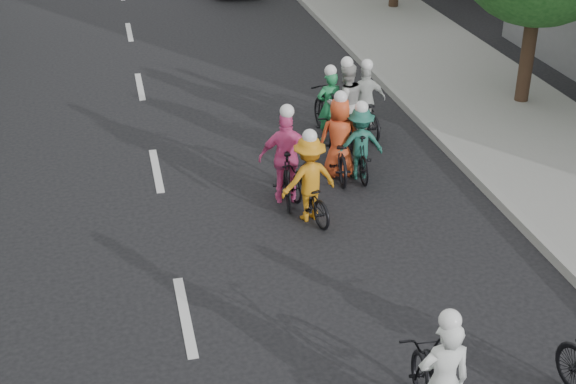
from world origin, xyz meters
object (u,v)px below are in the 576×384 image
object	(u,v)px
cyclist_2	(308,185)
cyclist_6	(345,111)
cyclist_3	(286,165)
cyclist_8	(364,107)
cyclist_4	(338,146)
cyclist_5	(328,112)
cyclist_7	(359,147)

from	to	relation	value
cyclist_2	cyclist_6	distance (m)	3.55
cyclist_6	cyclist_3	bearing A→B (deg)	42.85
cyclist_2	cyclist_8	distance (m)	4.07
cyclist_2	cyclist_4	world-z (taller)	cyclist_4
cyclist_2	cyclist_3	size ratio (longest dim) A/B	0.90
cyclist_3	cyclist_5	xyz separation A→B (m)	(1.52, 2.55, -0.08)
cyclist_7	cyclist_8	distance (m)	2.21
cyclist_5	cyclist_6	distance (m)	0.35
cyclist_7	cyclist_8	xyz separation A→B (m)	(0.78, 2.07, -0.02)
cyclist_6	cyclist_7	size ratio (longest dim) A/B	1.17
cyclist_4	cyclist_8	world-z (taller)	cyclist_4
cyclist_2	cyclist_8	world-z (taller)	cyclist_2
cyclist_3	cyclist_7	size ratio (longest dim) A/B	1.19
cyclist_2	cyclist_7	xyz separation A→B (m)	(1.37, 1.39, -0.02)
cyclist_8	cyclist_4	bearing A→B (deg)	57.19
cyclist_7	cyclist_4	bearing A→B (deg)	-22.24
cyclist_4	cyclist_5	size ratio (longest dim) A/B	1.02
cyclist_2	cyclist_3	xyz separation A→B (m)	(-0.23, 0.75, 0.07)
cyclist_3	cyclist_6	size ratio (longest dim) A/B	1.02
cyclist_2	cyclist_8	bearing A→B (deg)	-133.64
cyclist_5	cyclist_8	world-z (taller)	cyclist_8
cyclist_2	cyclist_4	xyz separation A→B (m)	(1.00, 1.56, -0.02)
cyclist_6	cyclist_8	size ratio (longest dim) A/B	0.96
cyclist_3	cyclist_8	xyz separation A→B (m)	(2.37, 2.72, -0.11)
cyclist_8	cyclist_5	bearing A→B (deg)	9.25
cyclist_4	cyclist_2	bearing A→B (deg)	64.30
cyclist_8	cyclist_7	bearing A→B (deg)	67.77
cyclist_2	cyclist_4	distance (m)	1.85
cyclist_5	cyclist_7	bearing A→B (deg)	89.52
cyclist_3	cyclist_2	bearing A→B (deg)	115.06
cyclist_8	cyclist_6	bearing A→B (deg)	27.57
cyclist_7	cyclist_6	bearing A→B (deg)	-94.86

